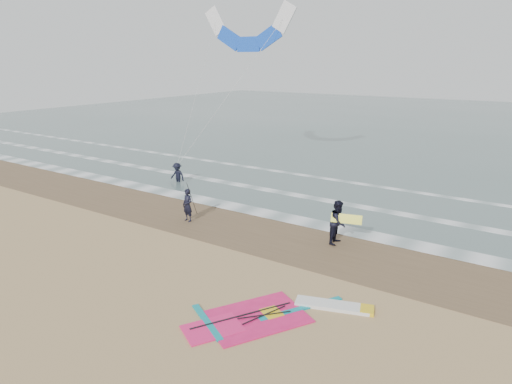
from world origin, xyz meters
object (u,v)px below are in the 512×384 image
Objects in this scene: windsurf_rig at (278,315)px; surf_kite at (248,32)px; person_standing at (188,205)px; person_wading at (177,170)px; person_walking at (338,222)px.

windsurf_rig is 0.51× the size of surf_kite.
person_standing is at bearing -72.53° from surf_kite.
windsurf_rig is 9.59m from person_standing.
person_wading reaches higher than person_standing.
surf_kite reaches higher than windsurf_rig.
surf_kite is at bearing 61.35° from person_wading.
windsurf_rig is at bearing -24.55° from person_standing.
person_walking is 13.34m from person_wading.
windsurf_rig is 3.12× the size of person_standing.
surf_kite reaches higher than person_wading.
person_standing is 13.36m from surf_kite.
person_standing is 7.57m from person_wading.
person_wading is at bearing 143.34° from windsurf_rig.
windsurf_rig is 6.59m from person_walking.
person_wading is at bearing -117.93° from surf_kite.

